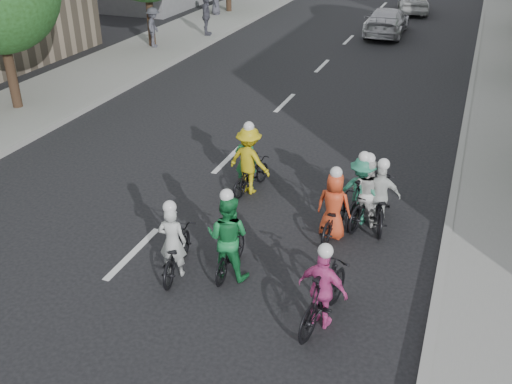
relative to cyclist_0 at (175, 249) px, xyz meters
The scene contains 18 objects.
ground 1.29m from the cyclist_0, 168.60° to the left, with size 120.00×120.00×0.00m, color black.
sidewalk_left 13.74m from the cyclist_0, 131.81° to the left, with size 4.00×80.00×0.15m, color gray.
curb_left 12.52m from the cyclist_0, 125.14° to the left, with size 0.18×80.00×0.18m, color #999993.
curb_right 11.35m from the cyclist_0, 64.42° to the left, with size 0.18×80.00×0.18m, color #999993.
cyclist_0 is the anchor object (origin of this frame).
cyclist_1 1.07m from the cyclist_0, 17.73° to the left, with size 0.86×1.51×1.89m.
cyclist_2 3.68m from the cyclist_0, 88.32° to the left, with size 1.21×1.64×1.86m.
cyclist_3 3.10m from the cyclist_0, ahead, with size 0.94×1.94×1.67m.
cyclist_4 3.52m from the cyclist_0, 43.60° to the left, with size 0.77×1.75×1.67m.
cyclist_5 3.84m from the cyclist_0, 90.49° to the left, with size 0.62×1.51×1.64m.
cyclist_6 4.48m from the cyclist_0, 46.91° to the left, with size 1.00×2.03×1.71m.
cyclist_7 4.39m from the cyclist_0, 47.59° to the left, with size 1.09×1.96×1.74m.
cyclist_8 4.68m from the cyclist_0, 43.67° to the left, with size 1.00×1.93×1.65m.
follow_car_lead 22.00m from the cyclist_0, 89.03° to the left, with size 1.89×4.65×1.35m, color silver.
follow_car_trail 28.53m from the cyclist_0, 88.23° to the left, with size 1.72×4.29×1.46m, color silver.
spectator_0 17.61m from the cyclist_0, 121.20° to the left, with size 1.15×0.66×1.78m, color #4A4A56.
spectator_1 19.72m from the cyclist_0, 113.57° to the left, with size 1.08×0.45×1.85m, color #555563.
spectator_2 24.94m from the cyclist_0, 112.73° to the left, with size 0.77×0.50×1.57m, color #474752.
Camera 1 is at (5.92, -8.27, 6.74)m, focal length 40.00 mm.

